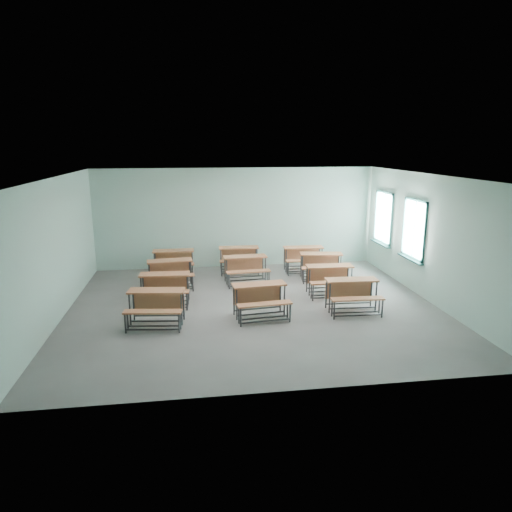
{
  "coord_description": "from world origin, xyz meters",
  "views": [
    {
      "loc": [
        -1.46,
        -10.56,
        3.92
      ],
      "look_at": [
        0.23,
        1.2,
        1.0
      ],
      "focal_mm": 32.0,
      "sensor_mm": 36.0,
      "label": 1
    }
  ],
  "objects_px": {
    "desk_unit_r2c1": "(246,265)",
    "desk_unit_r3c2": "(304,255)",
    "desk_unit_r2c2": "(321,262)",
    "desk_unit_r0c0": "(156,302)",
    "desk_unit_r0c1": "(260,296)",
    "desk_unit_r3c1": "(239,256)",
    "desk_unit_r1c0": "(165,284)",
    "desk_unit_r2c0": "(170,270)",
    "desk_unit_r1c2": "(330,276)",
    "desk_unit_r0c2": "(353,291)",
    "desk_unit_r3c0": "(173,259)"
  },
  "relations": [
    {
      "from": "desk_unit_r2c1",
      "to": "desk_unit_r3c2",
      "type": "xyz_separation_m",
      "value": [
        1.95,
        0.96,
        0.0
      ]
    },
    {
      "from": "desk_unit_r1c0",
      "to": "desk_unit_r1c2",
      "type": "xyz_separation_m",
      "value": [
        4.32,
        0.17,
        0.0
      ]
    },
    {
      "from": "desk_unit_r2c2",
      "to": "desk_unit_r3c2",
      "type": "xyz_separation_m",
      "value": [
        -0.3,
        0.93,
        0.0
      ]
    },
    {
      "from": "desk_unit_r1c0",
      "to": "desk_unit_r2c2",
      "type": "bearing_deg",
      "value": 22.36
    },
    {
      "from": "desk_unit_r2c0",
      "to": "desk_unit_r2c2",
      "type": "relative_size",
      "value": 0.99
    },
    {
      "from": "desk_unit_r0c2",
      "to": "desk_unit_r3c1",
      "type": "distance_m",
      "value": 4.53
    },
    {
      "from": "desk_unit_r0c1",
      "to": "desk_unit_r3c2",
      "type": "height_order",
      "value": "same"
    },
    {
      "from": "desk_unit_r2c1",
      "to": "desk_unit_r3c2",
      "type": "relative_size",
      "value": 1.02
    },
    {
      "from": "desk_unit_r2c1",
      "to": "desk_unit_r2c2",
      "type": "bearing_deg",
      "value": -3.54
    },
    {
      "from": "desk_unit_r2c1",
      "to": "desk_unit_r3c2",
      "type": "distance_m",
      "value": 2.18
    },
    {
      "from": "desk_unit_r0c0",
      "to": "desk_unit_r0c1",
      "type": "xyz_separation_m",
      "value": [
        2.36,
        0.13,
        0.0
      ]
    },
    {
      "from": "desk_unit_r3c0",
      "to": "desk_unit_r3c2",
      "type": "relative_size",
      "value": 0.97
    },
    {
      "from": "desk_unit_r0c0",
      "to": "desk_unit_r1c0",
      "type": "bearing_deg",
      "value": 91.89
    },
    {
      "from": "desk_unit_r1c0",
      "to": "desk_unit_r3c1",
      "type": "relative_size",
      "value": 1.01
    },
    {
      "from": "desk_unit_r0c0",
      "to": "desk_unit_r1c2",
      "type": "relative_size",
      "value": 1.05
    },
    {
      "from": "desk_unit_r0c1",
      "to": "desk_unit_r3c1",
      "type": "bearing_deg",
      "value": 85.23
    },
    {
      "from": "desk_unit_r3c0",
      "to": "desk_unit_r3c1",
      "type": "height_order",
      "value": "same"
    },
    {
      "from": "desk_unit_r0c1",
      "to": "desk_unit_r0c2",
      "type": "relative_size",
      "value": 1.04
    },
    {
      "from": "desk_unit_r1c0",
      "to": "desk_unit_r2c0",
      "type": "bearing_deg",
      "value": 89.5
    },
    {
      "from": "desk_unit_r0c0",
      "to": "desk_unit_r3c2",
      "type": "distance_m",
      "value": 5.75
    },
    {
      "from": "desk_unit_r0c0",
      "to": "desk_unit_r0c1",
      "type": "bearing_deg",
      "value": 10.48
    },
    {
      "from": "desk_unit_r1c2",
      "to": "desk_unit_r2c2",
      "type": "xyz_separation_m",
      "value": [
        0.16,
        1.39,
        0.0
      ]
    },
    {
      "from": "desk_unit_r0c1",
      "to": "desk_unit_r2c2",
      "type": "distance_m",
      "value": 3.55
    },
    {
      "from": "desk_unit_r1c0",
      "to": "desk_unit_r3c2",
      "type": "height_order",
      "value": "same"
    },
    {
      "from": "desk_unit_r1c2",
      "to": "desk_unit_r2c1",
      "type": "distance_m",
      "value": 2.5
    },
    {
      "from": "desk_unit_r3c1",
      "to": "desk_unit_r3c2",
      "type": "relative_size",
      "value": 1.0
    },
    {
      "from": "desk_unit_r0c0",
      "to": "desk_unit_r3c1",
      "type": "height_order",
      "value": "same"
    },
    {
      "from": "desk_unit_r1c0",
      "to": "desk_unit_r2c1",
      "type": "xyz_separation_m",
      "value": [
        2.23,
        1.53,
        0.0
      ]
    },
    {
      "from": "desk_unit_r0c0",
      "to": "desk_unit_r0c2",
      "type": "distance_m",
      "value": 4.6
    },
    {
      "from": "desk_unit_r1c2",
      "to": "desk_unit_r3c1",
      "type": "bearing_deg",
      "value": 132.08
    },
    {
      "from": "desk_unit_r0c1",
      "to": "desk_unit_r0c0",
      "type": "bearing_deg",
      "value": 177.37
    },
    {
      "from": "desk_unit_r1c2",
      "to": "desk_unit_r2c0",
      "type": "bearing_deg",
      "value": 166.43
    },
    {
      "from": "desk_unit_r0c1",
      "to": "desk_unit_r2c0",
      "type": "bearing_deg",
      "value": 124.3
    },
    {
      "from": "desk_unit_r0c2",
      "to": "desk_unit_r1c2",
      "type": "relative_size",
      "value": 1.0
    },
    {
      "from": "desk_unit_r0c0",
      "to": "desk_unit_r2c0",
      "type": "relative_size",
      "value": 1.01
    },
    {
      "from": "desk_unit_r0c0",
      "to": "desk_unit_r3c2",
      "type": "xyz_separation_m",
      "value": [
        4.3,
        3.81,
        0.0
      ]
    },
    {
      "from": "desk_unit_r0c1",
      "to": "desk_unit_r0c2",
      "type": "distance_m",
      "value": 2.24
    },
    {
      "from": "desk_unit_r0c0",
      "to": "desk_unit_r0c1",
      "type": "height_order",
      "value": "same"
    },
    {
      "from": "desk_unit_r3c1",
      "to": "desk_unit_r2c2",
      "type": "bearing_deg",
      "value": -25.06
    },
    {
      "from": "desk_unit_r2c0",
      "to": "desk_unit_r3c0",
      "type": "height_order",
      "value": "same"
    },
    {
      "from": "desk_unit_r1c2",
      "to": "desk_unit_r3c2",
      "type": "bearing_deg",
      "value": 95.69
    },
    {
      "from": "desk_unit_r0c0",
      "to": "desk_unit_r3c1",
      "type": "xyz_separation_m",
      "value": [
        2.28,
        4.07,
        0.0
      ]
    },
    {
      "from": "desk_unit_r0c0",
      "to": "desk_unit_r1c2",
      "type": "bearing_deg",
      "value": 25.72
    },
    {
      "from": "desk_unit_r1c0",
      "to": "desk_unit_r3c2",
      "type": "distance_m",
      "value": 4.87
    },
    {
      "from": "desk_unit_r2c1",
      "to": "desk_unit_r2c0",
      "type": "bearing_deg",
      "value": 180.0
    },
    {
      "from": "desk_unit_r0c2",
      "to": "desk_unit_r3c1",
      "type": "xyz_separation_m",
      "value": [
        -2.31,
        3.89,
        0.0
      ]
    },
    {
      "from": "desk_unit_r0c1",
      "to": "desk_unit_r2c0",
      "type": "height_order",
      "value": "same"
    },
    {
      "from": "desk_unit_r2c0",
      "to": "desk_unit_r3c1",
      "type": "height_order",
      "value": "same"
    },
    {
      "from": "desk_unit_r1c0",
      "to": "desk_unit_r2c0",
      "type": "xyz_separation_m",
      "value": [
        0.09,
        1.37,
        0.0
      ]
    },
    {
      "from": "desk_unit_r1c0",
      "to": "desk_unit_r0c2",
      "type": "bearing_deg",
      "value": -11.12
    }
  ]
}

